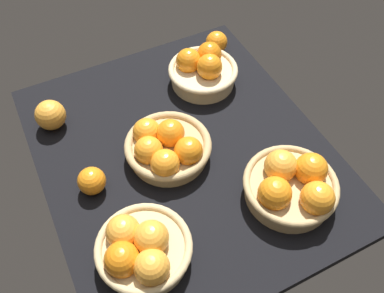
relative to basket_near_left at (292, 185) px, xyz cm
name	(u,v)px	position (x,y,z in cm)	size (l,w,h in cm)	color
market_tray	(183,154)	(23.50, 16.91, -6.07)	(84.00, 72.00, 3.00)	black
basket_near_left	(292,185)	(0.00, 0.00, 0.00)	(22.51, 22.51, 10.96)	tan
basket_far_left	(141,249)	(1.12, 37.52, -0.18)	(20.93, 20.93, 10.72)	tan
basket_center	(166,147)	(23.70, 21.48, -0.50)	(22.19, 22.19, 9.95)	tan
basket_near_right	(203,70)	(44.64, 0.30, -0.14)	(20.33, 20.33, 11.08)	#D3BC8C
loose_orange_front_gap	(217,42)	(54.94, -9.96, -1.14)	(6.87, 6.87, 6.87)	orange
loose_orange_back_gap	(50,115)	(47.42, 44.79, -0.49)	(8.16, 8.16, 8.16)	#F49E33
loose_orange_side_gap	(92,181)	(22.92, 41.47, -1.15)	(6.83, 6.83, 6.83)	orange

